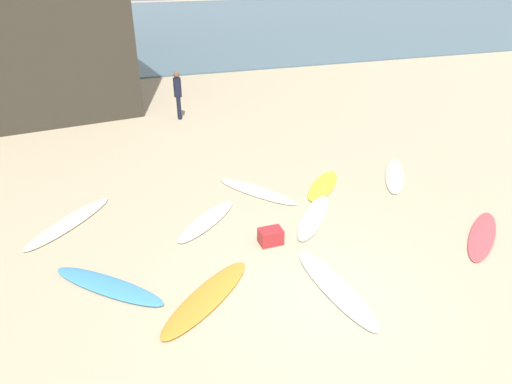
# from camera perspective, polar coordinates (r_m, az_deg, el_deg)

# --- Properties ---
(ground_plane) EXTENTS (120.00, 120.00, 0.00)m
(ground_plane) POSITION_cam_1_polar(r_m,az_deg,el_deg) (8.51, 7.72, -12.48)
(ground_plane) COLOR #C6B28E
(ocean_water) EXTENTS (120.00, 40.00, 0.08)m
(ocean_water) POSITION_cam_1_polar(r_m,az_deg,el_deg) (43.57, -15.15, 19.43)
(ocean_water) COLOR slate
(ocean_water) RESTS_ON ground_plane
(surfboard_0) EXTENTS (1.76, 2.03, 0.08)m
(surfboard_0) POSITION_cam_1_polar(r_m,az_deg,el_deg) (10.69, 7.18, -3.05)
(surfboard_0) COLOR #EFE4CF
(surfboard_0) RESTS_ON ground_plane
(surfboard_1) EXTENTS (1.88, 1.81, 0.08)m
(surfboard_1) POSITION_cam_1_polar(r_m,az_deg,el_deg) (10.53, -6.10, -3.53)
(surfboard_1) COLOR white
(surfboard_1) RESTS_ON ground_plane
(surfboard_2) EXTENTS (1.70, 1.81, 0.07)m
(surfboard_2) POSITION_cam_1_polar(r_m,az_deg,el_deg) (12.16, 8.30, 0.78)
(surfboard_2) COLOR yellow
(surfboard_2) RESTS_ON ground_plane
(surfboard_3) EXTENTS (2.03, 1.87, 0.06)m
(surfboard_3) POSITION_cam_1_polar(r_m,az_deg,el_deg) (11.09, 26.25, -4.85)
(surfboard_3) COLOR #DD5258
(surfboard_3) RESTS_ON ground_plane
(surfboard_4) EXTENTS (2.10, 2.03, 0.09)m
(surfboard_4) POSITION_cam_1_polar(r_m,az_deg,el_deg) (8.97, -17.86, -11.01)
(surfboard_4) COLOR #499DD2
(surfboard_4) RESTS_ON ground_plane
(surfboard_5) EXTENTS (2.18, 2.00, 0.09)m
(surfboard_5) POSITION_cam_1_polar(r_m,az_deg,el_deg) (8.36, -6.13, -12.86)
(surfboard_5) COLOR orange
(surfboard_5) RESTS_ON ground_plane
(surfboard_6) EXTENTS (2.12, 2.28, 0.07)m
(surfboard_6) POSITION_cam_1_polar(r_m,az_deg,el_deg) (11.25, -22.17, -3.47)
(surfboard_6) COLOR silver
(surfboard_6) RESTS_ON ground_plane
(surfboard_7) EXTENTS (0.79, 2.54, 0.07)m
(surfboard_7) POSITION_cam_1_polar(r_m,az_deg,el_deg) (8.65, 9.80, -11.59)
(surfboard_7) COLOR white
(surfboard_7) RESTS_ON ground_plane
(surfboard_8) EXTENTS (1.70, 2.20, 0.06)m
(surfboard_8) POSITION_cam_1_polar(r_m,az_deg,el_deg) (13.17, 16.82, 1.99)
(surfboard_8) COLOR #F5E1BC
(surfboard_8) RESTS_ON ground_plane
(surfboard_9) EXTENTS (1.80, 2.24, 0.06)m
(surfboard_9) POSITION_cam_1_polar(r_m,az_deg,el_deg) (11.75, 0.13, 0.09)
(surfboard_9) COLOR white
(surfboard_9) RESTS_ON ground_plane
(beachgoer_near) EXTENTS (0.30, 0.34, 1.72)m
(beachgoer_near) POSITION_cam_1_polar(r_m,az_deg,el_deg) (17.25, -9.67, 12.03)
(beachgoer_near) COLOR #191E33
(beachgoer_near) RESTS_ON ground_plane
(beach_cooler) EXTENTS (0.49, 0.35, 0.33)m
(beach_cooler) POSITION_cam_1_polar(r_m,az_deg,el_deg) (9.67, 1.83, -5.52)
(beach_cooler) COLOR #B2282D
(beach_cooler) RESTS_ON ground_plane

